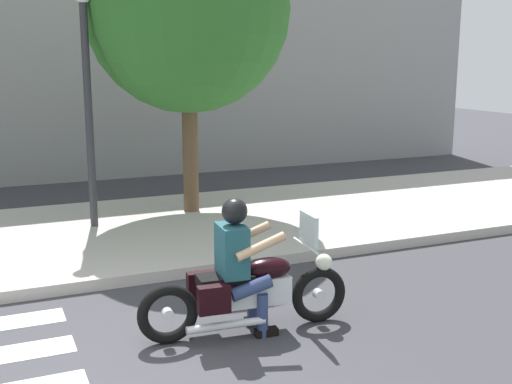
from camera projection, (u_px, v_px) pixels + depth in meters
name	position (u px, v px, depth m)	size (l,w,h in m)	color
ground_plane	(84.00, 380.00, 5.71)	(48.00, 48.00, 0.00)	#38383D
sidewalk	(38.00, 243.00, 9.64)	(24.00, 4.40, 0.15)	#B7B2A8
motorcycle	(247.00, 290.00, 6.62)	(2.25, 0.68, 1.20)	black
rider	(240.00, 257.00, 6.52)	(0.65, 0.57, 1.43)	#1E4C59
street_lamp	(87.00, 85.00, 9.88)	(0.28, 0.28, 3.86)	#2D2D33
tree_near_rack	(187.00, 10.00, 10.68)	(3.42, 3.42, 5.27)	brown
building_backdrop	(3.00, 31.00, 14.10)	(24.00, 1.20, 6.69)	gray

